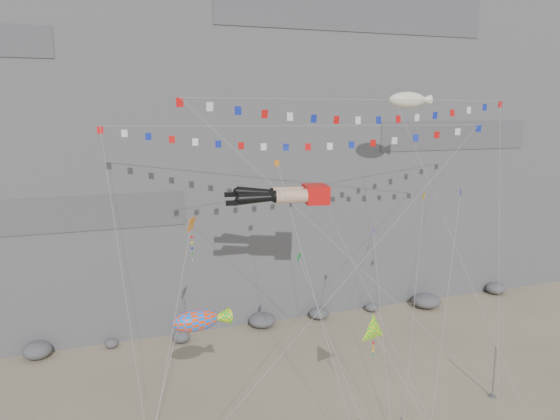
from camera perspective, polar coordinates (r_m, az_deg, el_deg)
name	(u,v)px	position (r m, az deg, el deg)	size (l,w,h in m)	color
ground	(340,419)	(39.98, 6.25, -20.86)	(120.00, 120.00, 0.00)	tan
cliff	(220,71)	(64.50, -6.27, 14.22)	(80.00, 28.00, 50.00)	slate
talus_boulders	(262,321)	(53.85, -1.87, -11.49)	(60.00, 3.00, 1.20)	#5B5A5F
anchor_pole_right	(494,372)	(44.16, 21.47, -15.49)	(0.12, 0.12, 3.90)	gray
legs_kite	(288,195)	(41.00, 0.85, 1.59)	(9.26, 17.88, 21.36)	red
flag_banner_upper	(297,126)	(42.96, 1.78, 8.78)	(29.05, 16.80, 27.06)	red
flag_banner_lower	(369,100)	(40.67, 9.31, 11.27)	(28.25, 9.38, 24.03)	red
harlequin_kite	(191,225)	(34.08, -9.26, -1.56)	(5.12, 6.60, 15.39)	red
fish_windsock	(195,321)	(34.16, -8.82, -11.35)	(6.59, 5.75, 10.42)	#FF420D
delta_kite	(374,331)	(36.67, 9.82, -12.38)	(2.99, 7.75, 9.91)	yellow
blimp_windsock	(407,100)	(48.37, 13.16, 11.10)	(4.31, 14.07, 25.29)	white
small_kite_a	(279,170)	(38.93, -0.12, 4.18)	(1.79, 12.14, 20.52)	orange
small_kite_b	(374,236)	(42.89, 9.77, -2.68)	(4.94, 11.46, 16.29)	purple
small_kite_c	(300,260)	(37.30, 2.07, -5.23)	(1.94, 10.90, 14.89)	#169338
small_kite_d	(423,199)	(45.48, 14.75, 1.10)	(9.75, 12.72, 20.44)	yellow
small_kite_e	(460,197)	(41.76, 18.29, 1.25)	(7.45, 7.62, 17.70)	#1224A2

